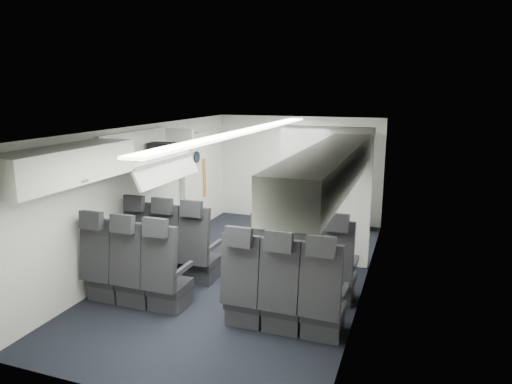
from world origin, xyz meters
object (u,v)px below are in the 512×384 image
Objects in this scene: seat_row_mid at (204,285)px; flight_attendant at (291,200)px; carry_on_bag at (162,150)px; galley_unit at (342,181)px; seat_row_front at (233,259)px; boarding_door at (195,183)px.

flight_attendant is (0.23, 3.01, 0.36)m from seat_row_mid.
galley_unit is at bearing 42.29° from carry_on_bag.
carry_on_bag is at bearing 157.86° from seat_row_front.
flight_attendant is (0.23, 2.11, 0.36)m from seat_row_front.
flight_attendant is (1.87, 0.03, -0.19)m from boarding_door.
carry_on_bag is at bearing 114.44° from flight_attendant.
galley_unit is 1.02× the size of boarding_door.
boarding_door is 1.88m from flight_attendant.
flight_attendant is at bearing 83.85° from seat_row_front.
galley_unit is at bearing 77.12° from seat_row_mid.
flight_attendant is at bearing 37.03° from carry_on_bag.
flight_attendant is at bearing 85.68° from seat_row_mid.
seat_row_front is 1.79× the size of boarding_door.
galley_unit reaches higher than boarding_door.
boarding_door is 1.75m from carry_on_bag.
flight_attendant reaches higher than seat_row_mid.
flight_attendant is at bearing -122.36° from galley_unit.
boarding_door reaches higher than seat_row_front.
seat_row_front is at bearing -51.84° from boarding_door.
boarding_door reaches higher than seat_row_mid.
carry_on_bag reaches higher than flight_attendant.
boarding_door is at bearing 128.16° from seat_row_front.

